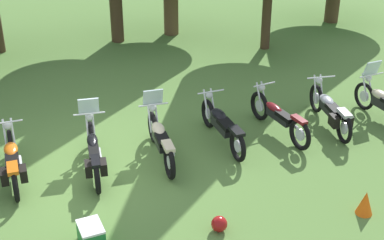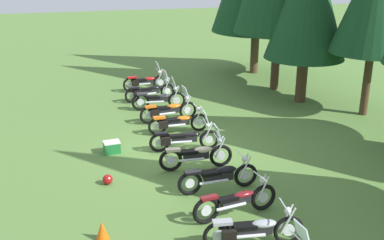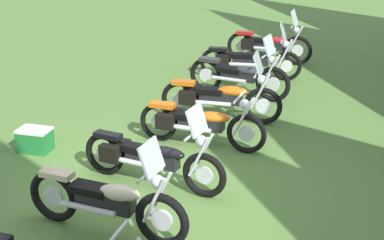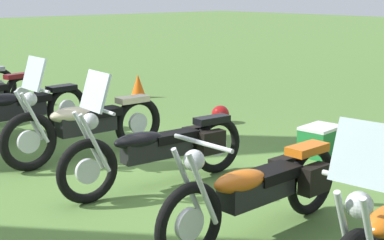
{
  "view_description": "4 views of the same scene",
  "coord_description": "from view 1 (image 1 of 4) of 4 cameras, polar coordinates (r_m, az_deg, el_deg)",
  "views": [
    {
      "loc": [
        -1.03,
        -10.26,
        6.42
      ],
      "look_at": [
        2.15,
        -0.36,
        1.0
      ],
      "focal_mm": 52.39,
      "sensor_mm": 36.0,
      "label": 1
    },
    {
      "loc": [
        14.23,
        -3.46,
        6.36
      ],
      "look_at": [
        -1.11,
        0.51,
        0.63
      ],
      "focal_mm": 43.87,
      "sensor_mm": 36.0,
      "label": 2
    },
    {
      "loc": [
        7.44,
        3.41,
        4.11
      ],
      "look_at": [
        -1.01,
        0.14,
        0.68
      ],
      "focal_mm": 56.37,
      "sensor_mm": 36.0,
      "label": 3
    },
    {
      "loc": [
        -4.73,
        3.68,
        2.14
      ],
      "look_at": [
        -0.63,
        0.06,
        0.9
      ],
      "focal_mm": 53.75,
      "sensor_mm": 36.0,
      "label": 4
    }
  ],
  "objects": [
    {
      "name": "motorcycle_8",
      "position": [
        13.25,
        8.82,
        0.36
      ],
      "size": [
        0.65,
        2.35,
        1.02
      ],
      "rotation": [
        0.0,
        0.0,
        1.73
      ],
      "color": "black",
      "rests_on": "ground_plane"
    },
    {
      "name": "traffic_cone",
      "position": [
        11.0,
        17.23,
        -8.05
      ],
      "size": [
        0.32,
        0.32,
        0.48
      ],
      "primitive_type": "cone",
      "color": "#EA590F",
      "rests_on": "ground_plane"
    },
    {
      "name": "motorcycle_5",
      "position": [
        11.83,
        -9.96,
        -3.22
      ],
      "size": [
        0.68,
        2.38,
        1.35
      ],
      "rotation": [
        0.0,
        0.0,
        1.49
      ],
      "color": "black",
      "rests_on": "ground_plane"
    },
    {
      "name": "dropped_helmet",
      "position": [
        10.18,
        2.79,
        -10.53
      ],
      "size": [
        0.29,
        0.29,
        0.29
      ],
      "primitive_type": "sphere",
      "color": "maroon",
      "rests_on": "ground_plane"
    },
    {
      "name": "ground_plane",
      "position": [
        12.14,
        -10.27,
        -4.88
      ],
      "size": [
        80.0,
        80.0,
        0.0
      ],
      "primitive_type": "plane",
      "color": "#547A38"
    },
    {
      "name": "motorcycle_6",
      "position": [
        12.11,
        -3.23,
        -1.9
      ],
      "size": [
        0.66,
        2.31,
        1.37
      ],
      "rotation": [
        0.0,
        0.0,
        1.54
      ],
      "color": "black",
      "rests_on": "ground_plane"
    },
    {
      "name": "picnic_cooler",
      "position": [
        10.0,
        -10.23,
        -11.43
      ],
      "size": [
        0.45,
        0.57,
        0.4
      ],
      "color": "#1E7233",
      "rests_on": "ground_plane"
    },
    {
      "name": "motorcycle_9",
      "position": [
        13.77,
        13.95,
        1.01
      ],
      "size": [
        0.76,
        2.35,
        1.02
      ],
      "rotation": [
        0.0,
        0.0,
        1.46
      ],
      "color": "black",
      "rests_on": "ground_plane"
    },
    {
      "name": "motorcycle_4",
      "position": [
        11.93,
        -17.79,
        -4.01
      ],
      "size": [
        0.64,
        2.28,
        1.0
      ],
      "rotation": [
        0.0,
        0.0,
        1.59
      ],
      "color": "black",
      "rests_on": "ground_plane"
    },
    {
      "name": "motorcycle_7",
      "position": [
        12.72,
        3.08,
        -0.47
      ],
      "size": [
        0.66,
        2.37,
        1.01
      ],
      "rotation": [
        0.0,
        0.0,
        1.63
      ],
      "color": "black",
      "rests_on": "ground_plane"
    }
  ]
}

